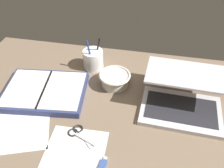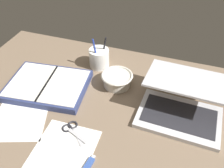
{
  "view_description": "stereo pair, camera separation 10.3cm",
  "coord_description": "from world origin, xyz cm",
  "px_view_note": "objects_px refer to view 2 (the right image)",
  "views": [
    {
      "loc": [
        15.43,
        -62.72,
        76.32
      ],
      "look_at": [
        0.32,
        13.38,
        9.0
      ],
      "focal_mm": 40.0,
      "sensor_mm": 36.0,
      "label": 1
    },
    {
      "loc": [
        25.34,
        -60.06,
        76.32
      ],
      "look_at": [
        0.32,
        13.38,
        9.0
      ],
      "focal_mm": 40.0,
      "sensor_mm": 36.0,
      "label": 2
    }
  ],
  "objects_px": {
    "bowl": "(118,79)",
    "planner": "(48,85)",
    "laptop": "(182,104)",
    "pen_cup": "(99,58)",
    "scissors": "(72,129)"
  },
  "relations": [
    {
      "from": "bowl",
      "to": "pen_cup",
      "type": "distance_m",
      "value": 0.17
    },
    {
      "from": "planner",
      "to": "scissors",
      "type": "distance_m",
      "value": 0.27
    },
    {
      "from": "bowl",
      "to": "pen_cup",
      "type": "xyz_separation_m",
      "value": [
        -0.13,
        0.11,
        0.01
      ]
    },
    {
      "from": "pen_cup",
      "to": "planner",
      "type": "relative_size",
      "value": 0.44
    },
    {
      "from": "laptop",
      "to": "pen_cup",
      "type": "height_order",
      "value": "pen_cup"
    },
    {
      "from": "bowl",
      "to": "planner",
      "type": "bearing_deg",
      "value": -157.17
    },
    {
      "from": "planner",
      "to": "scissors",
      "type": "xyz_separation_m",
      "value": [
        0.2,
        -0.18,
        -0.01
      ]
    },
    {
      "from": "pen_cup",
      "to": "planner",
      "type": "distance_m",
      "value": 0.28
    },
    {
      "from": "laptop",
      "to": "bowl",
      "type": "bearing_deg",
      "value": 166.3
    },
    {
      "from": "laptop",
      "to": "scissors",
      "type": "distance_m",
      "value": 0.43
    },
    {
      "from": "bowl",
      "to": "planner",
      "type": "height_order",
      "value": "bowl"
    },
    {
      "from": "planner",
      "to": "bowl",
      "type": "bearing_deg",
      "value": 16.16
    },
    {
      "from": "laptop",
      "to": "planner",
      "type": "xyz_separation_m",
      "value": [
        -0.57,
        -0.04,
        -0.03
      ]
    },
    {
      "from": "pen_cup",
      "to": "planner",
      "type": "xyz_separation_m",
      "value": [
        -0.16,
        -0.23,
        -0.03
      ]
    },
    {
      "from": "laptop",
      "to": "scissors",
      "type": "xyz_separation_m",
      "value": [
        -0.37,
        -0.21,
        -0.05
      ]
    }
  ]
}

